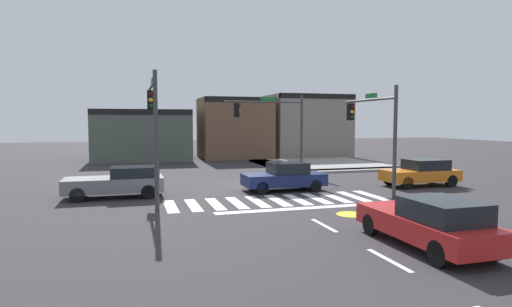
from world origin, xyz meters
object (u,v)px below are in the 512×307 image
object	(u,v)px
car_orange	(421,172)
traffic_signal_southeast	(373,122)
car_red	(430,223)
traffic_signal_northeast	(273,119)
traffic_signal_southwest	(153,114)
car_gray	(119,182)
car_navy	(285,177)

from	to	relation	value
car_orange	traffic_signal_southeast	bearing A→B (deg)	16.53
traffic_signal_southeast	car_red	distance (m)	10.35
car_red	traffic_signal_northeast	bearing A→B (deg)	-3.93
traffic_signal_southwest	car_orange	size ratio (longest dim) A/B	1.36
traffic_signal_northeast	car_gray	bearing A→B (deg)	32.94
car_navy	car_red	distance (m)	11.08
traffic_signal_southeast	car_red	world-z (taller)	traffic_signal_southeast
car_red	car_orange	size ratio (longest dim) A/B	1.11
traffic_signal_northeast	traffic_signal_southeast	world-z (taller)	traffic_signal_northeast
traffic_signal_northeast	car_gray	xyz separation A→B (m)	(-10.12, -6.55, -3.06)
traffic_signal_southwest	car_gray	xyz separation A→B (m)	(-1.59, 1.73, -3.26)
traffic_signal_southeast	car_orange	xyz separation A→B (m)	(3.92, 1.16, -2.87)
traffic_signal_southeast	car_navy	world-z (taller)	traffic_signal_southeast
traffic_signal_southwest	car_red	size ratio (longest dim) A/B	1.22
traffic_signal_southeast	car_orange	distance (m)	5.00
car_orange	car_gray	bearing A→B (deg)	-3.54
car_gray	car_navy	bearing A→B (deg)	177.82
traffic_signal_southeast	car_navy	xyz separation A→B (m)	(-4.15, 1.86, -2.91)
traffic_signal_northeast	traffic_signal_southeast	xyz separation A→B (m)	(2.51, -8.74, -0.17)
traffic_signal_southeast	car_gray	world-z (taller)	traffic_signal_southeast
traffic_signal_southwest	traffic_signal_southeast	world-z (taller)	traffic_signal_southwest
traffic_signal_northeast	traffic_signal_southwest	size ratio (longest dim) A/B	0.98
car_navy	car_orange	size ratio (longest dim) A/B	1.02
car_navy	car_red	world-z (taller)	car_red
traffic_signal_southwest	car_navy	bearing A→B (deg)	-78.47
traffic_signal_northeast	car_red	bearing A→B (deg)	86.07
car_gray	car_navy	xyz separation A→B (m)	(8.47, -0.32, -0.02)
traffic_signal_northeast	car_orange	xyz separation A→B (m)	(6.43, -7.58, -3.05)
car_navy	car_red	size ratio (longest dim) A/B	0.91
traffic_signal_northeast	car_orange	world-z (taller)	traffic_signal_northeast
traffic_signal_southwest	car_red	distance (m)	12.54
traffic_signal_southwest	car_gray	size ratio (longest dim) A/B	1.25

